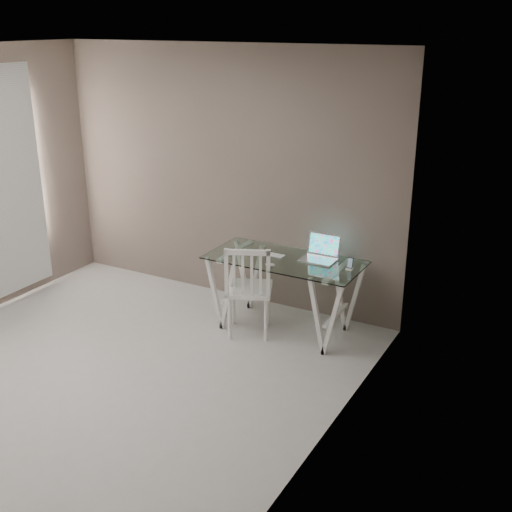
{
  "coord_description": "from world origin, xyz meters",
  "views": [
    {
      "loc": [
        3.49,
        -3.44,
        2.92
      ],
      "look_at": [
        0.81,
        1.44,
        0.85
      ],
      "focal_mm": 45.0,
      "sensor_mm": 36.0,
      "label": 1
    }
  ],
  "objects": [
    {
      "name": "phone_dock",
      "position": [
        1.61,
        1.78,
        0.78
      ],
      "size": [
        0.06,
        0.06,
        0.11
      ],
      "color": "white",
      "rests_on": "desk"
    },
    {
      "name": "mouse",
      "position": [
        0.93,
        1.5,
        0.76
      ],
      "size": [
        0.1,
        0.06,
        0.03
      ],
      "primitive_type": "ellipsoid",
      "color": "white",
      "rests_on": "desk"
    },
    {
      "name": "room",
      "position": [
        -0.06,
        0.02,
        1.72
      ],
      "size": [
        4.5,
        4.52,
        2.71
      ],
      "color": "#B5B2AD",
      "rests_on": "ground"
    },
    {
      "name": "chair",
      "position": [
        0.72,
        1.45,
        0.52
      ],
      "size": [
        0.57,
        0.57,
        0.94
      ],
      "rotation": [
        0.0,
        0.0,
        0.43
      ],
      "color": "white",
      "rests_on": "ground"
    },
    {
      "name": "laptop",
      "position": [
        1.26,
        1.91,
        0.8
      ],
      "size": [
        0.33,
        0.28,
        0.23
      ],
      "color": "silver",
      "rests_on": "desk"
    },
    {
      "name": "keyboard",
      "position": [
        0.81,
        1.78,
        0.75
      ],
      "size": [
        0.25,
        0.11,
        0.01
      ],
      "primitive_type": "cube",
      "color": "silver",
      "rests_on": "desk"
    },
    {
      "name": "desk",
      "position": [
        0.96,
        1.74,
        0.38
      ],
      "size": [
        1.5,
        0.7,
        0.75
      ],
      "color": "silver",
      "rests_on": "ground"
    }
  ]
}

